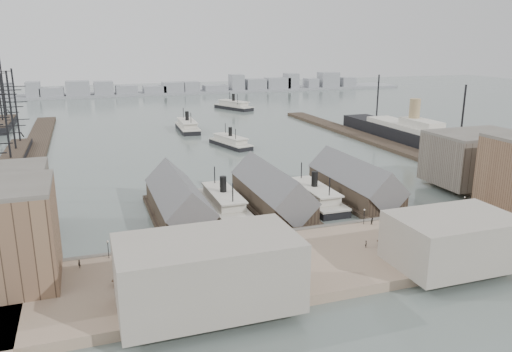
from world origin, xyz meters
name	(u,v)px	position (x,y,z in m)	size (l,w,h in m)	color
ground	(296,229)	(0.00, 0.00, 0.00)	(900.00, 900.00, 0.00)	#53605B
quay	(334,258)	(0.00, -20.00, 1.00)	(180.00, 30.00, 2.00)	gray
seawall	(304,232)	(0.00, -5.20, 1.15)	(180.00, 1.20, 2.30)	#59544C
west_wharf	(31,159)	(-68.00, 100.00, 0.80)	(10.00, 220.00, 1.60)	#2D231C
east_wharf	(373,140)	(78.00, 90.00, 0.80)	(10.00, 180.00, 1.60)	#2D231C
ferry_shed_west	(178,202)	(-26.00, 16.88, 4.64)	(14.00, 42.00, 12.60)	#2D231C
ferry_shed_center	(272,193)	(0.00, 16.88, 4.64)	(14.00, 42.00, 12.60)	#2D231C
ferry_shed_east	(354,184)	(26.00, 16.88, 4.64)	(14.00, 42.00, 12.60)	#2D231C
warehouse_east_back	(476,158)	(68.00, 15.00, 9.50)	(28.00, 20.00, 15.00)	#60564C
street_bldg_center	(453,240)	(20.00, -32.00, 7.00)	(24.00, 16.00, 10.00)	gray
street_bldg_west	(208,272)	(-30.00, -32.00, 8.00)	(30.00, 16.00, 12.00)	gray
lamp_post_far_w	(108,246)	(-45.00, -7.00, 4.71)	(0.44, 0.44, 3.92)	black
lamp_post_near_w	(247,228)	(-15.00, -7.00, 4.71)	(0.44, 0.44, 3.92)	black
lamp_post_near_e	(364,214)	(15.00, -7.00, 4.71)	(0.44, 0.44, 3.92)	black
lamp_post_far_e	(464,201)	(45.00, -7.00, 4.71)	(0.44, 0.44, 3.92)	black
far_shore	(137,90)	(-2.07, 334.14, 3.91)	(500.00, 40.00, 15.72)	gray
ferry_docked_west	(223,202)	(-13.00, 19.97, 2.39)	(8.57, 28.55, 10.20)	black
ferry_docked_east	(314,196)	(13.00, 16.73, 2.37)	(8.51, 28.37, 10.13)	black
ferry_open_near	(230,142)	(12.84, 101.29, 2.14)	(14.14, 26.68, 9.13)	black
ferry_open_mid	(187,126)	(2.89, 146.37, 2.50)	(10.24, 30.26, 10.68)	black
ferry_open_far	(234,105)	(49.37, 218.32, 2.60)	(21.12, 32.12, 11.08)	black
sailing_ship_mid	(16,152)	(-73.91, 107.95, 2.45)	(8.32, 48.08, 34.21)	black
sailing_ship_far	(3,123)	(-88.38, 187.90, 2.65)	(8.93, 49.59, 36.70)	black
ocean_steamer	(413,135)	(92.00, 79.35, 4.39)	(13.96, 102.00, 20.40)	black
tram	(455,222)	(33.60, -16.92, 3.84)	(2.90, 10.16, 3.59)	black
horse_cart_left	(129,278)	(-42.04, -18.99, 2.81)	(4.78, 3.27, 1.61)	black
horse_cart_center	(267,264)	(-15.82, -21.87, 2.76)	(4.69, 3.32, 1.43)	black
horse_cart_right	(391,241)	(13.97, -19.93, 2.76)	(4.57, 1.66, 1.43)	black
pedestrian_0	(79,264)	(-50.74, -9.83, 2.88)	(0.64, 0.47, 1.76)	black
pedestrian_1	(156,281)	(-37.49, -22.00, 2.91)	(0.89, 0.69, 1.83)	black
pedestrian_2	(224,244)	(-21.12, -9.39, 2.80)	(1.03, 0.59, 1.60)	black
pedestrian_3	(245,272)	(-20.95, -23.76, 2.87)	(1.02, 0.43, 1.75)	black
pedestrian_4	(283,241)	(-8.30, -12.08, 2.81)	(0.79, 0.51, 1.61)	black
pedestrian_5	(366,244)	(8.00, -19.61, 2.80)	(0.59, 0.43, 1.61)	black
pedestrian_6	(372,221)	(16.77, -8.00, 2.90)	(0.88, 0.68, 1.81)	black
pedestrian_7	(471,244)	(29.58, -26.85, 2.78)	(1.01, 0.58, 1.56)	black
pedestrian_8	(463,216)	(40.33, -12.09, 2.83)	(0.97, 0.41, 1.66)	black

